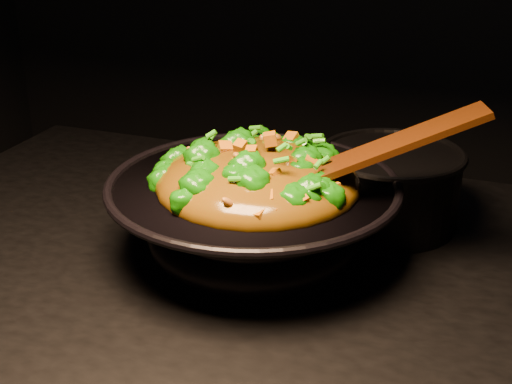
% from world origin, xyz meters
% --- Properties ---
extents(wok, '(0.43, 0.43, 0.10)m').
position_xyz_m(wok, '(-0.04, 0.08, 0.95)').
color(wok, black).
rests_on(wok, stovetop).
extents(stir_fry, '(0.28, 0.28, 0.09)m').
position_xyz_m(stir_fry, '(-0.03, 0.08, 1.05)').
color(stir_fry, '#166C07').
rests_on(stir_fry, wok).
extents(spatula, '(0.29, 0.15, 0.12)m').
position_xyz_m(spatula, '(0.09, 0.09, 1.05)').
color(spatula, '#3E1707').
rests_on(spatula, wok).
extents(back_pot, '(0.24, 0.24, 0.11)m').
position_xyz_m(back_pot, '(0.11, 0.24, 0.96)').
color(back_pot, black).
rests_on(back_pot, stovetop).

